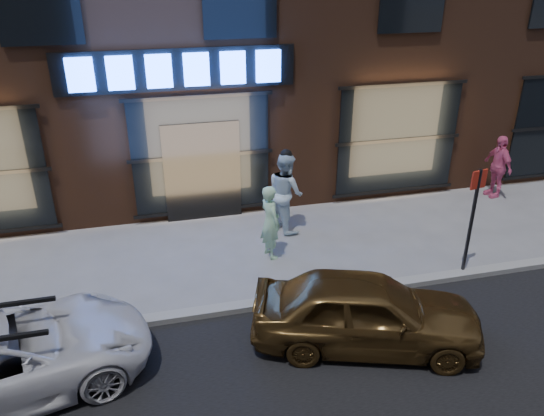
{
  "coord_description": "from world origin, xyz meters",
  "views": [
    {
      "loc": [
        -1.2,
        -7.81,
        5.83
      ],
      "look_at": [
        1.12,
        1.6,
        1.2
      ],
      "focal_mm": 35.0,
      "sensor_mm": 36.0,
      "label": 1
    }
  ],
  "objects": [
    {
      "name": "gold_sedan",
      "position": [
        1.96,
        -1.37,
        0.63
      ],
      "size": [
        3.97,
        2.57,
        1.26
      ],
      "primitive_type": "imported",
      "rotation": [
        0.0,
        0.0,
        1.25
      ],
      "color": "brown",
      "rests_on": "ground"
    },
    {
      "name": "passerby",
      "position": [
        7.67,
        3.39,
        0.83
      ],
      "size": [
        0.46,
        1.0,
        1.67
      ],
      "primitive_type": "imported",
      "rotation": [
        0.0,
        0.0,
        -1.51
      ],
      "color": "pink",
      "rests_on": "ground"
    },
    {
      "name": "man_cap",
      "position": [
        1.76,
        2.89,
        0.94
      ],
      "size": [
        0.94,
        1.08,
        1.88
      ],
      "primitive_type": "imported",
      "rotation": [
        0.0,
        0.0,
        1.87
      ],
      "color": "white",
      "rests_on": "ground"
    },
    {
      "name": "sign_post",
      "position": [
        4.72,
        0.1,
        1.37
      ],
      "size": [
        0.36,
        0.11,
        2.27
      ],
      "rotation": [
        0.0,
        0.0,
        0.22
      ],
      "color": "#262628",
      "rests_on": "ground"
    },
    {
      "name": "white_suv",
      "position": [
        -3.56,
        -1.11,
        0.59
      ],
      "size": [
        4.61,
        2.95,
        1.18
      ],
      "primitive_type": "imported",
      "rotation": [
        0.0,
        0.0,
        1.82
      ],
      "color": "silver",
      "rests_on": "ground"
    },
    {
      "name": "ground",
      "position": [
        0.0,
        0.0,
        0.0
      ],
      "size": [
        90.0,
        90.0,
        0.0
      ],
      "primitive_type": "plane",
      "color": "slate",
      "rests_on": "ground"
    },
    {
      "name": "curb",
      "position": [
        0.0,
        0.0,
        0.06
      ],
      "size": [
        60.0,
        0.25,
        0.12
      ],
      "primitive_type": "cube",
      "color": "gray",
      "rests_on": "ground"
    },
    {
      "name": "man_bowtie",
      "position": [
        1.12,
        1.75,
        0.81
      ],
      "size": [
        0.53,
        0.67,
        1.62
      ],
      "primitive_type": "imported",
      "rotation": [
        0.0,
        0.0,
        1.85
      ],
      "color": "#A7DCB2",
      "rests_on": "ground"
    }
  ]
}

